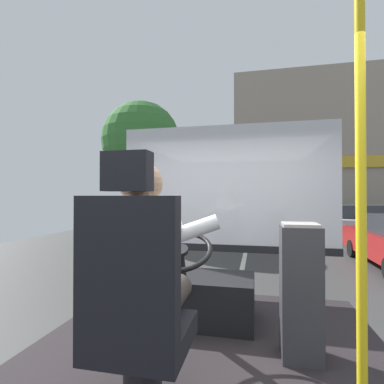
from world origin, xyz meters
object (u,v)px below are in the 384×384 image
parked_car_green (320,214)px  parked_car_charcoal (308,210)px  fare_box (300,290)px  bus_driver (145,263)px  driver_seat (136,310)px  handrail_pole (361,204)px  parked_car_silver (352,221)px  steering_console (192,296)px

parked_car_green → parked_car_charcoal: 4.87m
fare_box → bus_driver: bearing=-141.2°
driver_seat → parked_car_green: bearing=76.2°
driver_seat → handrail_pole: bearing=5.3°
handrail_pole → parked_car_silver: size_ratio=0.52×
parked_car_silver → parked_car_green: bearing=93.6°
parked_car_green → parked_car_charcoal: parked_car_green is taller
bus_driver → steering_console: 1.25m
driver_seat → parked_car_silver: (4.38, 11.80, -0.49)m
bus_driver → parked_car_charcoal: (4.22, 21.39, -0.72)m
steering_console → fare_box: (0.87, -0.43, 0.24)m
parked_car_green → parked_car_charcoal: bearing=88.3°
steering_console → handrail_pole: bearing=-48.1°
bus_driver → parked_car_silver: bus_driver is taller
handrail_pole → parked_car_charcoal: (3.19, 21.42, -1.04)m
parked_car_silver → parked_car_charcoal: parked_car_silver is taller
steering_console → parked_car_charcoal: 20.71m
fare_box → parked_car_green: size_ratio=0.21×
bus_driver → parked_car_silver: (4.38, 11.68, -0.69)m
bus_driver → parked_car_charcoal: bearing=78.8°
parked_car_silver → handrail_pole: bearing=-106.0°
parked_car_charcoal → fare_box: bearing=-99.2°
driver_seat → fare_box: driver_seat is taller
parked_car_silver → steering_console: bearing=-112.5°
driver_seat → steering_console: driver_seat is taller
driver_seat → parked_car_silver: bearing=69.6°
steering_console → parked_car_charcoal: steering_console is taller
bus_driver → handrail_pole: handrail_pole is taller
fare_box → parked_car_green: fare_box is taller
steering_console → fare_box: fare_box is taller
bus_driver → parked_car_charcoal: 21.82m
driver_seat → parked_car_green: driver_seat is taller
driver_seat → bus_driver: 0.24m
driver_seat → parked_car_charcoal: bearing=78.9°
bus_driver → handrail_pole: size_ratio=0.39×
steering_console → fare_box: 1.00m
steering_console → parked_car_green: (4.07, 15.40, -0.15)m
steering_console → fare_box: bearing=-26.1°
handrail_pole → bus_driver: bearing=178.8°
driver_seat → handrail_pole: (1.03, 0.10, 0.52)m
parked_car_green → parked_car_charcoal: size_ratio=1.15×
steering_console → parked_car_green: 15.93m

